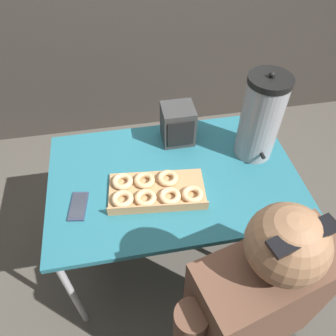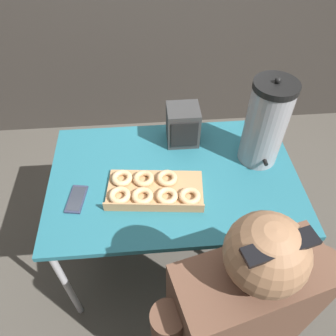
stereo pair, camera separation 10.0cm
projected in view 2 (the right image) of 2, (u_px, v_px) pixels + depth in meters
name	position (u px, v px, depth m)	size (l,w,h in m)	color
ground_plane	(172.00, 249.00, 2.10)	(12.00, 12.00, 0.00)	#4C473F
folding_table	(174.00, 183.00, 1.61)	(1.19, 0.77, 0.72)	#236675
donut_box	(152.00, 190.00, 1.49)	(0.46, 0.27, 0.05)	tan
coffee_urn	(266.00, 124.00, 1.50)	(0.20, 0.22, 0.46)	#939399
cell_phone	(77.00, 199.00, 1.48)	(0.09, 0.16, 0.01)	#2D334C
space_heater	(183.00, 125.00, 1.67)	(0.16, 0.15, 0.21)	#333333
person_seated	(234.00, 323.00, 1.24)	(0.62, 0.35, 1.25)	#33332D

